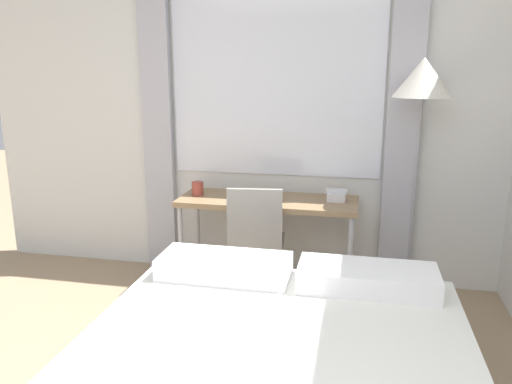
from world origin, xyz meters
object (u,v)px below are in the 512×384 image
desk (268,207)px  standing_lamp (422,91)px  telephone (336,196)px  mug (198,188)px  book (265,197)px  desk_chair (256,237)px

desk → standing_lamp: standing_lamp is taller
desk → telephone: 0.51m
telephone → mug: mug is taller
book → standing_lamp: bearing=1.2°
mug → standing_lamp: bearing=0.4°
telephone → book: (-0.52, -0.07, -0.03)m
desk → book: bearing=-143.8°
mug → telephone: bearing=2.9°
desk → book: (-0.02, -0.01, 0.08)m
desk → telephone: (0.50, 0.05, 0.10)m
desk_chair → standing_lamp: 1.52m
desk_chair → mug: 0.62m
standing_lamp → telephone: 0.93m
desk → desk_chair: (-0.05, -0.22, -0.17)m
desk → mug: 0.56m
desk_chair → standing_lamp: size_ratio=0.50×
desk_chair → book: (0.03, 0.20, 0.25)m
desk_chair → mug: desk_chair is taller
desk → desk_chair: desk_chair is taller
desk → book: book is taller
desk_chair → book: bearing=75.3°
book → telephone: bearing=7.2°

